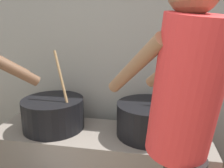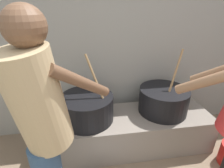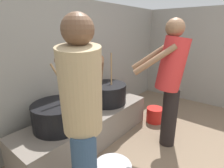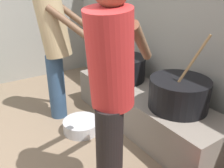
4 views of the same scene
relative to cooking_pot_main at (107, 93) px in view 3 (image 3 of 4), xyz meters
The scene contains 7 objects.
block_enclosure_rear 0.70m from the cooking_pot_main, 124.77° to the left, with size 5.15×0.20×1.95m, color gray.
hearth_ledge 0.59m from the cooking_pot_main, behind, with size 2.02×0.60×0.44m, color slate.
cooking_pot_main is the anchor object (origin of this frame).
cooking_pot_secondary 0.91m from the cooking_pot_main, behind, with size 0.58×0.58×0.75m.
cook_in_tan_shirt 1.45m from the cooking_pot_main, 146.97° to the right, with size 0.71×0.71×1.65m.
cook_in_red_shirt 0.99m from the cooking_pot_main, 79.07° to the right, with size 0.66×0.74×1.67m.
bucket_red_plastic 0.95m from the cooking_pot_main, 38.09° to the right, with size 0.28×0.28×0.25m, color red.
Camera 3 is at (-1.65, 0.20, 1.55)m, focal length 28.77 mm.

